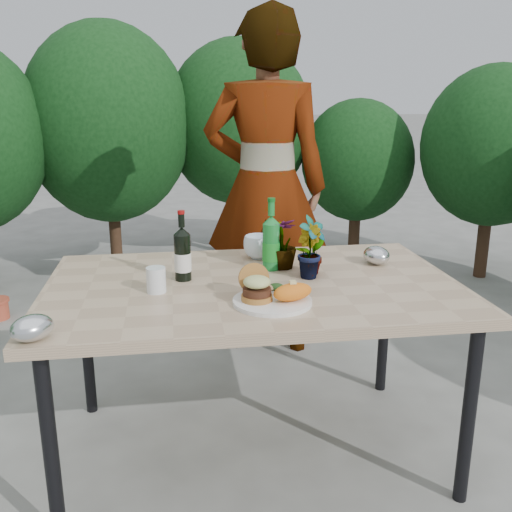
{
  "coord_description": "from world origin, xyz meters",
  "views": [
    {
      "loc": [
        -0.3,
        -2.09,
        1.46
      ],
      "look_at": [
        0.0,
        -0.08,
        0.88
      ],
      "focal_mm": 40.0,
      "sensor_mm": 36.0,
      "label": 1
    }
  ],
  "objects": [
    {
      "name": "burger_stack",
      "position": [
        -0.02,
        -0.22,
        0.81
      ],
      "size": [
        0.11,
        0.16,
        0.11
      ],
      "color": "#B7722D",
      "rests_on": "dinner_plate"
    },
    {
      "name": "blue_bowl",
      "position": [
        0.07,
        0.34,
        0.8
      ],
      "size": [
        0.15,
        0.15,
        0.1
      ],
      "primitive_type": "imported",
      "rotation": [
        0.0,
        0.0,
        -0.17
      ],
      "color": "white",
      "rests_on": "patio_table"
    },
    {
      "name": "ground",
      "position": [
        0.0,
        0.0,
        0.0
      ],
      "size": [
        80.0,
        80.0,
        0.0
      ],
      "primitive_type": "plane",
      "color": "slate",
      "rests_on": "ground"
    },
    {
      "name": "wine_bottle",
      "position": [
        -0.27,
        0.07,
        0.85
      ],
      "size": [
        0.07,
        0.07,
        0.28
      ],
      "rotation": [
        0.0,
        0.0,
        -0.17
      ],
      "color": "black",
      "rests_on": "patio_table"
    },
    {
      "name": "seedling_right",
      "position": [
        0.15,
        0.17,
        0.86
      ],
      "size": [
        0.16,
        0.16,
        0.21
      ],
      "primitive_type": "imported",
      "rotation": [
        0.0,
        0.0,
        3.54
      ],
      "color": "#1F511B",
      "rests_on": "patio_table"
    },
    {
      "name": "seedling_left",
      "position": [
        0.25,
        0.07,
        0.87
      ],
      "size": [
        0.15,
        0.14,
        0.24
      ],
      "primitive_type": "imported",
      "rotation": [
        0.0,
        0.0,
        0.55
      ],
      "color": "#235F20",
      "rests_on": "patio_table"
    },
    {
      "name": "patio_table",
      "position": [
        0.0,
        0.0,
        0.69
      ],
      "size": [
        1.6,
        1.0,
        0.75
      ],
      "color": "tan",
      "rests_on": "ground"
    },
    {
      "name": "sweet_potato",
      "position": [
        0.1,
        -0.26,
        0.8
      ],
      "size": [
        0.17,
        0.12,
        0.06
      ],
      "primitive_type": "ellipsoid",
      "rotation": [
        0.0,
        0.0,
        0.35
      ],
      "color": "orange",
      "rests_on": "dinner_plate"
    },
    {
      "name": "foil_packet_left",
      "position": [
        -0.73,
        -0.44,
        0.79
      ],
      "size": [
        0.17,
        0.17,
        0.08
      ],
      "primitive_type": "ellipsoid",
      "rotation": [
        0.0,
        0.0,
        0.74
      ],
      "color": "silver",
      "rests_on": "patio_table"
    },
    {
      "name": "foil_packet_right",
      "position": [
        0.56,
        0.17,
        0.79
      ],
      "size": [
        0.13,
        0.15,
        0.08
      ],
      "primitive_type": "ellipsoid",
      "rotation": [
        0.0,
        0.0,
        1.74
      ],
      "color": "silver",
      "rests_on": "patio_table"
    },
    {
      "name": "dinner_plate",
      "position": [
        0.03,
        -0.24,
        0.76
      ],
      "size": [
        0.28,
        0.28,
        0.01
      ],
      "primitive_type": "cylinder",
      "color": "white",
      "rests_on": "patio_table"
    },
    {
      "name": "sparkling_water",
      "position": [
        0.1,
        0.16,
        0.86
      ],
      "size": [
        0.07,
        0.07,
        0.3
      ],
      "rotation": [
        0.0,
        0.0,
        -0.01
      ],
      "color": "#167C2D",
      "rests_on": "patio_table"
    },
    {
      "name": "person",
      "position": [
        0.22,
        1.05,
        0.96
      ],
      "size": [
        0.78,
        0.59,
        1.91
      ],
      "primitive_type": "imported",
      "rotation": [
        0.0,
        0.0,
        2.94
      ],
      "color": "#906248",
      "rests_on": "ground"
    },
    {
      "name": "seedling_mid",
      "position": [
        0.23,
        0.04,
        0.86
      ],
      "size": [
        0.11,
        0.13,
        0.21
      ],
      "primitive_type": "imported",
      "rotation": [
        0.0,
        0.0,
        1.75
      ],
      "color": "#225D1F",
      "rests_on": "patio_table"
    },
    {
      "name": "plastic_cup",
      "position": [
        -0.37,
        -0.06,
        0.8
      ],
      "size": [
        0.07,
        0.07,
        0.09
      ],
      "primitive_type": "cylinder",
      "color": "white",
      "rests_on": "patio_table"
    },
    {
      "name": "shrub_hedge",
      "position": [
        -0.03,
        1.61,
        1.11
      ],
      "size": [
        6.96,
        5.02,
        2.03
      ],
      "color": "#382316",
      "rests_on": "ground"
    },
    {
      "name": "grilled_veg",
      "position": [
        0.05,
        -0.15,
        0.78
      ],
      "size": [
        0.08,
        0.05,
        0.03
      ],
      "color": "olive",
      "rests_on": "dinner_plate"
    }
  ]
}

